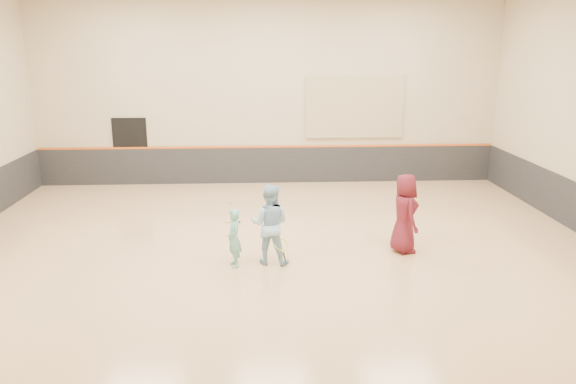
{
  "coord_description": "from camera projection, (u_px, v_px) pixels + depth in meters",
  "views": [
    {
      "loc": [
        -0.34,
        -12.25,
        4.52
      ],
      "look_at": [
        0.33,
        0.4,
        1.15
      ],
      "focal_mm": 35.0,
      "sensor_mm": 36.0,
      "label": 1
    }
  ],
  "objects": [
    {
      "name": "ball_under_racket",
      "position": [
        282.0,
        253.0,
        12.37
      ],
      "size": [
        0.07,
        0.07,
        0.07
      ],
      "primitive_type": "sphere",
      "color": "#C7D331",
      "rests_on": "floor"
    },
    {
      "name": "held_racket",
      "position": [
        281.0,
        245.0,
        11.6
      ],
      "size": [
        0.44,
        0.44,
        0.48
      ],
      "primitive_type": null,
      "color": "#AAD22E",
      "rests_on": "instructor"
    },
    {
      "name": "wainscot_back",
      "position": [
        269.0,
        165.0,
        18.61
      ],
      "size": [
        14.9,
        0.04,
        1.2
      ],
      "primitive_type": "cube",
      "color": "#232326",
      "rests_on": "floor"
    },
    {
      "name": "ball_in_hand",
      "position": [
        418.0,
        201.0,
        12.19
      ],
      "size": [
        0.07,
        0.07,
        0.07
      ],
      "primitive_type": "sphere",
      "color": "yellow",
      "rests_on": "young_man"
    },
    {
      "name": "acoustic_panel",
      "position": [
        354.0,
        107.0,
        18.24
      ],
      "size": [
        3.2,
        0.08,
        2.0
      ],
      "primitive_type": "cube",
      "color": "tan",
      "rests_on": "wall_back"
    },
    {
      "name": "young_man",
      "position": [
        405.0,
        213.0,
        12.37
      ],
      "size": [
        0.7,
        0.95,
        1.77
      ],
      "primitive_type": "imported",
      "rotation": [
        0.0,
        0.0,
        1.74
      ],
      "color": "#58141F",
      "rests_on": "floor"
    },
    {
      "name": "doorway",
      "position": [
        131.0,
        152.0,
        18.26
      ],
      "size": [
        1.1,
        0.05,
        2.2
      ],
      "primitive_type": "cube",
      "color": "black",
      "rests_on": "floor"
    },
    {
      "name": "ball_beside_spare",
      "position": [
        231.0,
        203.0,
        16.25
      ],
      "size": [
        0.07,
        0.07,
        0.07
      ],
      "primitive_type": "sphere",
      "color": "gold",
      "rests_on": "floor"
    },
    {
      "name": "accent_stripe",
      "position": [
        269.0,
        147.0,
        18.44
      ],
      "size": [
        14.9,
        0.03,
        0.06
      ],
      "primitive_type": "cube",
      "color": "#D85914",
      "rests_on": "wall_back"
    },
    {
      "name": "girl",
      "position": [
        234.0,
        238.0,
        11.59
      ],
      "size": [
        0.41,
        0.52,
        1.24
      ],
      "primitive_type": "imported",
      "rotation": [
        0.0,
        0.0,
        -1.27
      ],
      "color": "#67B2AB",
      "rests_on": "floor"
    },
    {
      "name": "room",
      "position": [
        274.0,
        211.0,
        12.79
      ],
      "size": [
        15.04,
        12.04,
        6.22
      ],
      "color": "tan",
      "rests_on": "ground"
    },
    {
      "name": "spare_racket",
      "position": [
        231.0,
        218.0,
        14.64
      ],
      "size": [
        0.74,
        0.74,
        0.18
      ],
      "primitive_type": null,
      "color": "#C7D12D",
      "rests_on": "floor"
    },
    {
      "name": "instructor",
      "position": [
        270.0,
        224.0,
        11.73
      ],
      "size": [
        0.96,
        0.82,
        1.71
      ],
      "primitive_type": "imported",
      "rotation": [
        0.0,
        0.0,
        2.92
      ],
      "color": "#92C3E2",
      "rests_on": "floor"
    }
  ]
}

